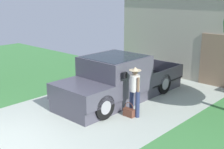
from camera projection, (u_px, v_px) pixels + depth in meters
The scene contains 3 objects.
pickup_truck at pixel (116, 81), 10.77m from camera, with size 2.10×5.48×1.68m.
person_with_hat at pixel (135, 88), 9.36m from camera, with size 0.47×0.38×1.62m.
handbag at pixel (129, 112), 9.48m from camera, with size 0.38×0.19×0.48m.
Camera 1 is at (6.68, -3.00, 3.84)m, focal length 47.27 mm.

